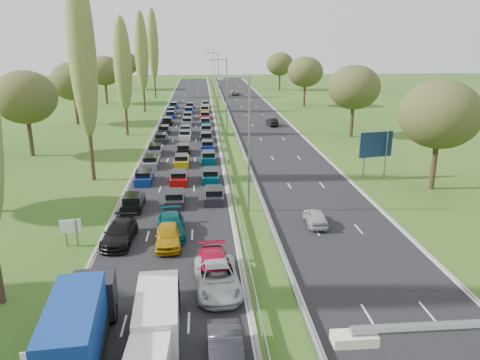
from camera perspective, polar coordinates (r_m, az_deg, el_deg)
name	(u,v)px	position (r m, az deg, el deg)	size (l,w,h in m)	color
ground	(226,132)	(77.86, -1.66, 5.83)	(260.00, 260.00, 0.00)	#294C17
near_carriageway	(186,130)	(80.26, -6.60, 6.06)	(10.50, 215.00, 0.04)	black
far_carriageway	(265,129)	(80.93, 3.05, 6.24)	(10.50, 215.00, 0.04)	black
central_reservation	(226,126)	(80.21, -1.76, 6.55)	(2.36, 215.00, 0.32)	gray
lamp_columns	(227,97)	(74.96, -1.62, 10.04)	(0.18, 140.18, 12.00)	gray
poplar_row	(109,58)	(65.64, -15.69, 14.07)	(2.80, 127.80, 22.44)	#2D2116
woodland_left	(15,101)	(63.49, -25.72, 8.70)	(8.00, 166.00, 11.10)	#2D2116
woodland_right	(373,93)	(67.62, 15.94, 10.11)	(8.00, 153.00, 11.10)	#2D2116
traffic_queue_fill	(185,134)	(74.81, -6.72, 5.61)	(9.14, 69.95, 0.80)	black
near_car_3	(120,233)	(36.80, -14.47, -6.25)	(2.12, 5.22, 1.52)	black
near_car_7	(171,225)	(37.43, -8.42, -5.46)	(2.13, 5.25, 1.52)	#044346
near_car_8	(168,235)	(35.55, -8.75, -6.67)	(1.87, 4.64, 1.58)	#B7850C
near_car_9	(226,353)	(23.32, -1.75, -20.30)	(1.64, 4.71, 1.55)	black
near_car_10	(217,278)	(29.33, -2.76, -11.82)	(2.64, 5.72, 1.59)	#AFB5B9
near_car_11	(214,268)	(30.47, -3.13, -10.68)	(2.20, 5.42, 1.57)	#B20B30
far_car_0	(316,217)	(39.41, 9.19, -4.49)	(1.57, 3.90, 1.33)	#A6ACAF
far_car_1	(272,122)	(83.96, 3.93, 7.09)	(1.44, 4.13, 1.36)	black
far_car_2	(234,92)	(130.88, -0.69, 10.64)	(2.29, 4.97, 1.38)	gray
blue_lorry	(80,325)	(24.52, -18.95, -16.37)	(2.27, 8.19, 3.46)	black
white_van_front	(152,350)	(23.54, -10.74, -19.67)	(1.87, 4.76, 1.91)	silver
white_van_rear	(158,311)	(25.90, -9.98, -15.48)	(2.16, 5.51, 2.22)	silver
info_sign	(71,229)	(36.99, -19.93, -5.63)	(1.50, 0.35, 2.10)	gray
direction_sign	(376,147)	(53.34, 16.23, 3.94)	(3.93, 0.95, 5.20)	gray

